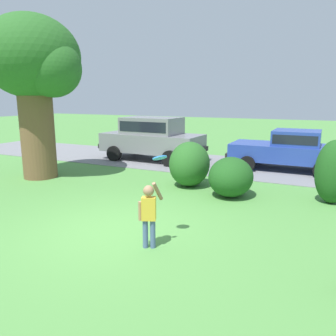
% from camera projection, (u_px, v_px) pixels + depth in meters
% --- Properties ---
extents(ground_plane, '(80.00, 80.00, 0.00)m').
position_uv_depth(ground_plane, '(112.00, 229.00, 7.15)').
color(ground_plane, '#518E42').
extents(driveway_strip, '(28.00, 4.40, 0.02)m').
position_uv_depth(driveway_strip, '(220.00, 165.00, 13.97)').
color(driveway_strip, slate).
rests_on(driveway_strip, ground).
extents(oak_tree_large, '(3.42, 3.33, 5.46)m').
position_uv_depth(oak_tree_large, '(36.00, 68.00, 11.18)').
color(oak_tree_large, brown).
rests_on(oak_tree_large, ground).
extents(shrub_near_tree, '(1.26, 1.45, 1.42)m').
position_uv_depth(shrub_near_tree, '(189.00, 164.00, 10.54)').
color(shrub_near_tree, '#286023').
rests_on(shrub_near_tree, ground).
extents(shrub_centre_left, '(1.25, 1.42, 1.13)m').
position_uv_depth(shrub_centre_left, '(231.00, 177.00, 9.44)').
color(shrub_centre_left, '#1E511C').
rests_on(shrub_centre_left, ground).
extents(shrub_centre, '(0.93, 0.90, 1.70)m').
position_uv_depth(shrub_centre, '(334.00, 172.00, 8.78)').
color(shrub_centre, '#1E511C').
rests_on(shrub_centre, ground).
extents(parked_sedan, '(4.40, 2.11, 1.56)m').
position_uv_depth(parked_sedan, '(290.00, 149.00, 12.83)').
color(parked_sedan, '#28429E').
rests_on(parked_sedan, ground).
extents(parked_suv, '(4.76, 2.22, 1.92)m').
position_uv_depth(parked_suv, '(152.00, 136.00, 14.80)').
color(parked_suv, gray).
rests_on(parked_suv, ground).
extents(child_thrower, '(0.39, 0.37, 1.29)m').
position_uv_depth(child_thrower, '(149.00, 211.00, 6.14)').
color(child_thrower, '#4C608C').
rests_on(child_thrower, ground).
extents(frisbee, '(0.29, 0.28, 0.18)m').
position_uv_depth(frisbee, '(160.00, 158.00, 6.29)').
color(frisbee, '#337FDB').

